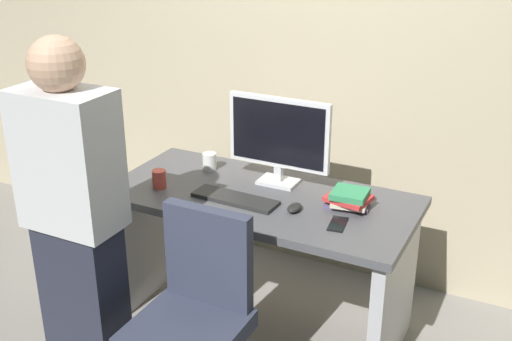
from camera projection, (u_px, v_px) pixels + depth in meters
The scene contains 12 objects.
ground_plane at pixel (260, 322), 3.44m from camera, with size 9.00×9.00×0.00m, color gray.
wall_back at pixel (324, 19), 3.51m from camera, with size 6.40×0.10×3.00m, color tan.
desk at pixel (260, 236), 3.23m from camera, with size 1.53×0.72×0.76m.
office_chair at pixel (194, 331), 2.68m from camera, with size 0.52×0.52×0.94m.
person_at_desk at pixel (76, 227), 2.66m from camera, with size 0.40×0.24×1.64m.
monitor at pixel (279, 136), 3.18m from camera, with size 0.54×0.14×0.46m.
keyboard at pixel (235, 199), 3.08m from camera, with size 0.43×0.13×0.02m, color #262626.
mouse at pixel (294, 208), 2.97m from camera, with size 0.06×0.10×0.03m, color black.
cup_near_keyboard at pixel (159, 179), 3.21m from camera, with size 0.07×0.07×0.09m, color #D84C3F.
cup_by_monitor at pixel (210, 161), 3.43m from camera, with size 0.07×0.07×0.09m, color white.
book_stack at pixel (349, 199), 2.99m from camera, with size 0.23×0.19×0.09m.
cell_phone at pixel (338, 224), 2.85m from camera, with size 0.07×0.14×0.01m, color black.
Camera 1 is at (1.26, -2.56, 2.08)m, focal length 44.69 mm.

